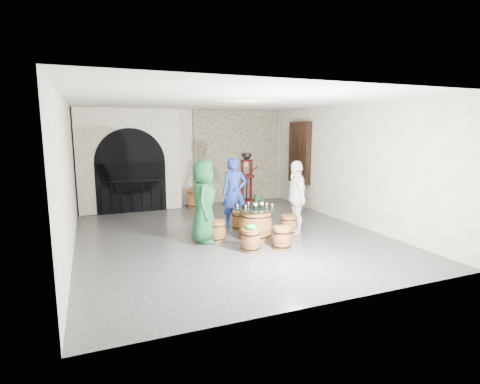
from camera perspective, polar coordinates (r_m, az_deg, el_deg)
name	(u,v)px	position (r m, az deg, el deg)	size (l,w,h in m)	color
ground	(229,235)	(9.24, -1.70, -6.52)	(8.00, 8.00, 0.00)	#2E2E31
wall_back	(187,158)	(12.75, -8.02, 5.15)	(8.00, 8.00, 0.00)	silver
wall_front	(327,198)	(5.40, 13.12, -0.95)	(8.00, 8.00, 0.00)	silver
wall_left	(68,177)	(8.40, -24.78, 2.11)	(8.00, 8.00, 0.00)	silver
wall_right	(349,165)	(10.66, 16.23, 4.01)	(8.00, 8.00, 0.00)	silver
ceiling	(228,101)	(8.90, -1.81, 13.68)	(8.00, 8.00, 0.00)	beige
stone_facing_panel	(238,157)	(13.24, -0.35, 5.41)	(3.20, 0.12, 3.18)	#A49C82
arched_opening	(130,161)	(12.17, -16.45, 4.56)	(3.10, 0.60, 3.19)	silver
shuttered_window	(299,152)	(12.55, 9.04, 5.97)	(0.23, 1.10, 2.00)	black
barrel_table	(256,224)	(8.85, 2.40, -4.83)	(0.95, 0.95, 0.73)	brown
barrel_stool_left	(217,231)	(8.72, -3.52, -5.94)	(0.41, 0.41, 0.47)	brown
barrel_stool_far	(240,220)	(9.68, -0.05, -4.34)	(0.41, 0.41, 0.47)	brown
barrel_stool_right	(289,225)	(9.33, 7.41, -4.95)	(0.41, 0.41, 0.47)	brown
barrel_stool_near_right	(282,238)	(8.20, 6.38, -6.97)	(0.41, 0.41, 0.47)	brown
barrel_stool_near_left	(251,240)	(8.00, 1.63, -7.34)	(0.41, 0.41, 0.47)	brown
green_cap	(251,227)	(7.92, 1.66, -5.35)	(0.26, 0.22, 0.12)	#0D9741
person_green	(204,201)	(8.52, -5.55, -1.44)	(0.92, 0.60, 1.88)	#124224
person_blue	(234,192)	(9.85, -0.87, -0.06)	(0.67, 0.44, 1.83)	navy
person_white	(296,197)	(9.29, 8.52, -0.80)	(1.06, 0.44, 1.81)	silver
wine_bottle_left	(256,203)	(8.71, 2.42, -1.68)	(0.08, 0.08, 0.32)	black
wine_bottle_center	(262,202)	(8.81, 3.33, -1.56)	(0.08, 0.08, 0.32)	black
wine_bottle_right	(255,202)	(8.80, 2.24, -1.57)	(0.08, 0.08, 0.32)	black
tasting_glass_a	(246,207)	(8.63, 0.90, -2.35)	(0.05, 0.05, 0.10)	#B57723
tasting_glass_b	(267,205)	(8.89, 4.10, -2.01)	(0.05, 0.05, 0.10)	#B57723
tasting_glass_c	(249,204)	(9.00, 1.33, -1.85)	(0.05, 0.05, 0.10)	#B57723
tasting_glass_d	(262,204)	(8.97, 3.39, -1.90)	(0.05, 0.05, 0.10)	#B57723
tasting_glass_e	(272,206)	(8.81, 4.93, -2.13)	(0.05, 0.05, 0.10)	#B57723
tasting_glass_f	(237,206)	(8.75, -0.41, -2.17)	(0.05, 0.05, 0.10)	#B57723
side_barrel	(194,198)	(12.32, -6.95, -0.95)	(0.49, 0.49, 0.66)	brown
corking_press	(247,174)	(13.15, 1.06, 2.74)	(0.73, 0.46, 1.71)	#51100D
control_box	(245,164)	(13.28, 0.78, 4.34)	(0.18, 0.10, 0.22)	silver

